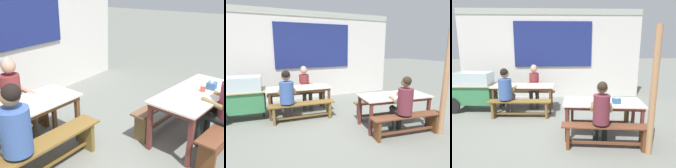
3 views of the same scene
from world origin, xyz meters
The scene contains 16 objects.
ground_plane centered at (0.00, 0.00, 0.00)m, with size 40.00×40.00×0.00m, color slate.
backdrop_wall centered at (0.00, 2.80, 1.60)m, with size 6.29×0.23×3.06m.
dining_table_far centered at (-0.76, 1.25, 0.68)m, with size 1.74×0.74×0.76m.
dining_table_near centered at (1.11, -0.42, 0.68)m, with size 1.67×0.90×0.76m.
bench_far_back centered at (-0.74, 1.77, 0.30)m, with size 1.74×0.34×0.46m.
bench_far_front centered at (-0.79, 0.73, 0.32)m, with size 1.64×0.39×0.46m.
bench_near_back centered at (1.17, 0.10, 0.31)m, with size 1.52×0.40×0.46m.
bench_near_front centered at (1.06, -0.94, 0.31)m, with size 1.63×0.44×0.46m.
food_cart centered at (-2.22, 1.42, 0.63)m, with size 1.52×0.83×1.11m.
person_near_front centered at (0.99, -0.85, 0.72)m, with size 0.46×0.56×1.28m.
person_left_back_turned centered at (-1.14, 0.81, 0.75)m, with size 0.48×0.55×1.31m.
person_center_facing centered at (-0.51, 1.69, 0.73)m, with size 0.42×0.52×1.29m.
tissue_box centered at (1.36, -0.55, 0.81)m, with size 0.16×0.12×0.13m.
condiment_jar centered at (1.18, -0.48, 0.81)m, with size 0.08×0.08×0.10m.
soup_bowl centered at (-0.75, 1.31, 0.78)m, with size 0.12×0.12×0.04m, color silver.
wooden_support_post centered at (1.79, -1.15, 1.12)m, with size 0.11×0.11×2.23m, color tan.
Camera 3 is at (0.15, -4.34, 1.95)m, focal length 32.22 mm.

